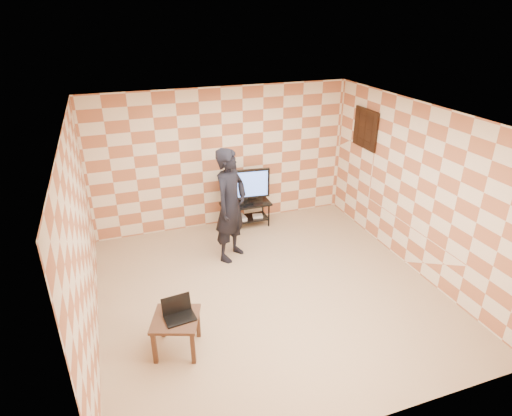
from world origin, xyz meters
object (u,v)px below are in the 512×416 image
(person, at_px, (231,205))
(side_table, at_px, (176,323))
(tv_stand, at_px, (246,209))
(tv, at_px, (245,185))

(person, bearing_deg, side_table, -165.28)
(tv_stand, xyz_separation_m, side_table, (-1.88, -2.95, 0.05))
(tv, xyz_separation_m, person, (-0.59, -1.01, 0.10))
(side_table, bearing_deg, tv_stand, 57.47)
(side_table, relative_size, person, 0.36)
(tv, height_order, side_table, tv)
(tv, bearing_deg, tv_stand, 96.10)
(side_table, distance_m, person, 2.40)
(tv_stand, xyz_separation_m, person, (-0.59, -1.01, 0.62))
(tv, bearing_deg, side_table, -122.56)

